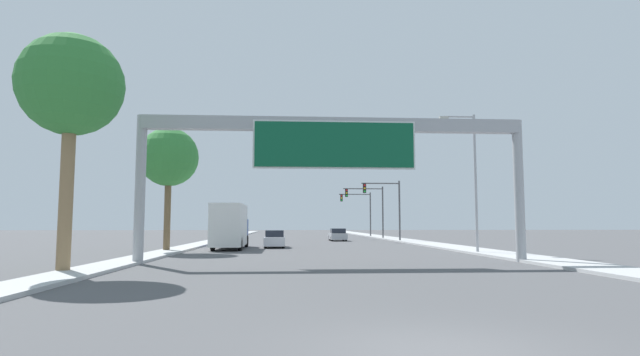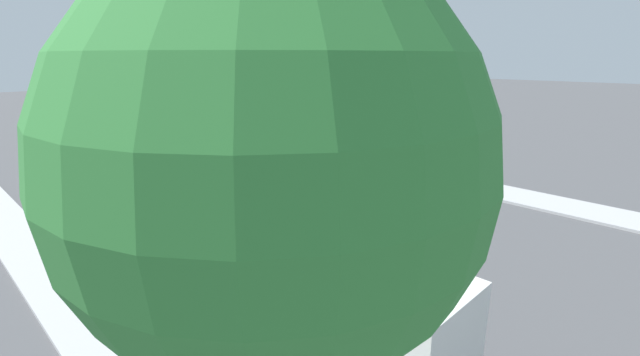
% 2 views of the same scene
% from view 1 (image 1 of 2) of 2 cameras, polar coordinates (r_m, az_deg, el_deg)
% --- Properties ---
extents(ground_plane, '(300.00, 300.00, 0.00)m').
position_cam_1_polar(ground_plane, '(8.51, 13.72, -18.88)').
color(ground_plane, '#515154').
extents(sidewalk_right, '(3.00, 120.00, 0.15)m').
position_cam_1_polar(sidewalk_right, '(69.29, 7.73, -6.80)').
color(sidewalk_right, '#B7B7B7').
rests_on(sidewalk_right, ground).
extents(median_strip_left, '(2.00, 120.00, 0.15)m').
position_cam_1_polar(median_strip_left, '(68.44, -10.77, -6.78)').
color(median_strip_left, '#B7B7B7').
rests_on(median_strip_left, ground).
extents(sign_gantry, '(20.42, 0.73, 7.60)m').
position_cam_1_polar(sign_gantry, '(26.24, 1.64, 3.72)').
color(sign_gantry, '#9EA0A5').
rests_on(sign_gantry, ground).
extents(car_mid_center, '(1.71, 4.60, 1.46)m').
position_cam_1_polar(car_mid_center, '(42.94, -5.18, -7.00)').
color(car_mid_center, silver).
rests_on(car_mid_center, ground).
extents(car_far_left, '(1.87, 4.49, 1.46)m').
position_cam_1_polar(car_far_left, '(59.33, 2.03, -6.52)').
color(car_far_left, '#A5A8AD').
rests_on(car_far_left, ground).
extents(truck_box_primary, '(2.31, 8.74, 3.54)m').
position_cam_1_polar(truck_box_primary, '(40.74, -10.21, -5.49)').
color(truck_box_primary, navy).
rests_on(truck_box_primary, ground).
extents(traffic_light_near_intersection, '(4.44, 0.32, 6.89)m').
position_cam_1_polar(traffic_light_near_intersection, '(57.10, 7.77, -2.59)').
color(traffic_light_near_intersection, '#4C4C4F').
rests_on(traffic_light_near_intersection, ground).
extents(traffic_light_mid_block, '(5.39, 0.32, 6.97)m').
position_cam_1_polar(traffic_light_mid_block, '(66.87, 5.80, -2.89)').
color(traffic_light_mid_block, '#4C4C4F').
rests_on(traffic_light_mid_block, ground).
extents(traffic_light_far_intersection, '(4.94, 0.32, 6.81)m').
position_cam_1_polar(traffic_light_far_intersection, '(76.76, 4.67, -3.30)').
color(traffic_light_far_intersection, '#4C4C4F').
rests_on(traffic_light_far_intersection, ground).
extents(palm_tree_foreground, '(4.28, 4.28, 10.00)m').
position_cam_1_polar(palm_tree_foreground, '(23.71, -26.55, 9.26)').
color(palm_tree_foreground, '#8C704C').
rests_on(palm_tree_foreground, ground).
extents(palm_tree_background, '(4.29, 4.29, 9.03)m').
position_cam_1_polar(palm_tree_background, '(38.12, -16.89, 2.22)').
color(palm_tree_background, brown).
rests_on(palm_tree_background, ground).
extents(street_lamp_right, '(2.50, 0.28, 9.51)m').
position_cam_1_polar(street_lamp_right, '(35.52, 16.91, 0.66)').
color(street_lamp_right, '#9EA0A5').
rests_on(street_lamp_right, ground).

